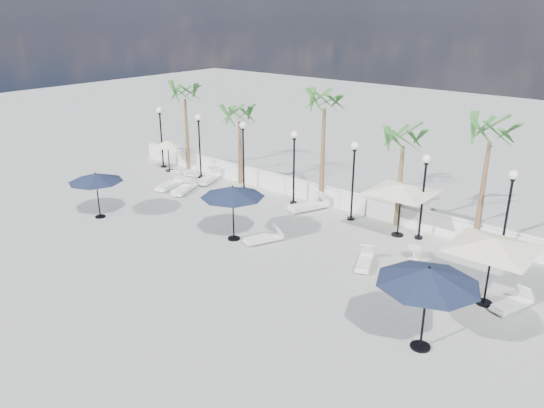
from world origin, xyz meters
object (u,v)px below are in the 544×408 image
Objects in this scene: parasol_cream_small at (168,144)px; lounger_4 at (309,205)px; lounger_5 at (264,238)px; lounger_1 at (170,184)px; lounger_3 at (183,189)px; lounger_7 at (512,303)px; parasol_navy_mid at (233,192)px; parasol_navy_right at (428,276)px; parasol_cream_sq_a at (402,184)px; lounger_6 at (364,261)px; parasol_cream_sq_b at (494,238)px; lounger_2 at (184,187)px; lounger_0 at (209,178)px; parasol_navy_left at (96,178)px.

lounger_4 is at bearing 0.12° from parasol_cream_small.
lounger_5 is at bearing -57.65° from lounger_4.
lounger_1 is 1.05× the size of parasol_cream_small.
lounger_7 is at bearing -25.60° from lounger_3.
lounger_1 is 8.35m from parasol_navy_mid.
parasol_cream_small is at bearing 160.36° from parasol_navy_right.
parasol_cream_sq_a reaches higher than lounger_7.
lounger_5 is at bearing 168.06° from lounger_6.
parasol_cream_sq_b is at bearing 3.08° from lounger_4.
parasol_cream_sq_b is at bearing -26.63° from lounger_3.
parasol_cream_small is at bearing 134.74° from lounger_2.
parasol_cream_sq_a is 1.00× the size of parasol_cream_sq_b.
lounger_3 is 4.77m from parasol_cream_small.
lounger_1 is 8.37m from lounger_4.
lounger_0 reaches higher than lounger_3.
lounger_0 is 3.83m from parasol_cream_small.
lounger_0 is 1.01× the size of lounger_1.
parasol_cream_sq_a is at bearing -0.00° from parasol_cream_small.
parasol_cream_small is at bearing 154.15° from parasol_navy_mid.
lounger_4 is at bearing 123.92° from lounger_6.
parasol_cream_sq_a is at bearing -5.59° from lounger_1.
lounger_3 is 17.08m from parasol_navy_right.
lounger_0 is 2.39m from lounger_1.
lounger_6 is at bearing 33.66° from lounger_5.
lounger_2 is 0.77× the size of parasol_navy_left.
lounger_3 is 0.82× the size of lounger_4.
parasol_navy_right is 3.82m from parasol_cream_sq_b.
lounger_7 is at bearing 17.18° from parasol_cream_sq_b.
lounger_2 is 0.90× the size of lounger_4.
parasol_cream_sq_a reaches higher than lounger_3.
lounger_4 reaches higher than lounger_1.
lounger_5 reaches higher than lounger_7.
lounger_4 is at bearing 123.87° from lounger_5.
lounger_4 is at bearing 0.23° from lounger_1.
parasol_navy_mid is (-1.24, -0.59, 1.98)m from lounger_5.
parasol_cream_sq_b is (5.03, -3.41, 0.05)m from parasol_cream_sq_a.
parasol_cream_sq_b is (9.98, -3.43, 2.20)m from lounger_4.
parasol_navy_left is 0.49× the size of parasol_cream_sq_b.
parasol_cream_small is (-3.46, 7.26, -0.27)m from parasol_navy_left.
parasol_navy_mid reaches higher than lounger_7.
parasol_cream_sq_b reaches higher than parasol_navy_mid.
lounger_5 is 0.70× the size of parasol_navy_left.
lounger_1 is 0.96× the size of lounger_4.
lounger_5 is at bearing -20.89° from parasol_cream_small.
lounger_4 is 1.25× the size of lounger_7.
lounger_6 is at bearing -12.59° from parasol_cream_small.
lounger_3 is 0.34× the size of parasol_cream_sq_b.
lounger_0 is 7.20m from lounger_4.
lounger_4 is 0.42× the size of parasol_cream_sq_b.
parasol_cream_sq_a is (11.78, 2.28, 2.20)m from lounger_3.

